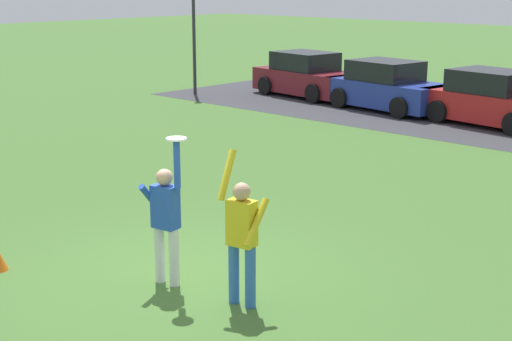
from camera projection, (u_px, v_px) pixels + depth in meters
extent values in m
plane|color=#426B2D|center=(182.00, 274.00, 10.77)|extent=(120.00, 120.00, 0.00)
cylinder|color=silver|center=(160.00, 254.00, 10.40)|extent=(0.14, 0.14, 0.82)
cylinder|color=silver|center=(174.00, 258.00, 10.26)|extent=(0.14, 0.14, 0.82)
cube|color=#234CB2|center=(165.00, 207.00, 10.16)|extent=(0.39, 0.28, 0.60)
sphere|color=tan|center=(164.00, 177.00, 10.05)|extent=(0.23, 0.23, 0.23)
cylinder|color=#234CB2|center=(153.00, 201.00, 10.27)|extent=(0.16, 0.49, 0.57)
cylinder|color=#234CB2|center=(177.00, 164.00, 9.88)|extent=(0.09, 0.09, 0.66)
cylinder|color=#3366B7|center=(250.00, 277.00, 9.59)|extent=(0.14, 0.14, 0.82)
cylinder|color=#3366B7|center=(234.00, 273.00, 9.73)|extent=(0.14, 0.14, 0.82)
cube|color=gold|center=(242.00, 223.00, 9.48)|extent=(0.39, 0.28, 0.60)
sphere|color=tan|center=(242.00, 192.00, 9.38)|extent=(0.23, 0.23, 0.23)
cylinder|color=gold|center=(257.00, 223.00, 9.35)|extent=(0.16, 0.49, 0.57)
cylinder|color=gold|center=(227.00, 175.00, 9.45)|extent=(0.14, 0.36, 0.64)
cylinder|color=white|center=(176.00, 139.00, 9.80)|extent=(0.28, 0.28, 0.02)
cube|color=maroon|center=(308.00, 81.00, 26.97)|extent=(4.30, 2.31, 0.80)
cube|color=black|center=(305.00, 61.00, 26.91)|extent=(2.29, 1.90, 0.64)
cylinder|color=black|center=(350.00, 89.00, 26.63)|extent=(0.68, 0.30, 0.66)
cylinder|color=black|center=(313.00, 94.00, 25.51)|extent=(0.68, 0.30, 0.66)
cylinder|color=black|center=(302.00, 82.00, 28.54)|extent=(0.68, 0.30, 0.66)
cylinder|color=black|center=(266.00, 86.00, 27.42)|extent=(0.68, 0.30, 0.66)
cube|color=#233893|center=(388.00, 93.00, 24.16)|extent=(4.30, 2.31, 0.80)
cube|color=black|center=(385.00, 70.00, 24.09)|extent=(2.29, 1.90, 0.64)
cylinder|color=black|center=(437.00, 102.00, 23.82)|extent=(0.68, 0.30, 0.66)
cylinder|color=black|center=(399.00, 108.00, 22.70)|extent=(0.68, 0.30, 0.66)
cylinder|color=black|center=(377.00, 93.00, 25.72)|extent=(0.68, 0.30, 0.66)
cylinder|color=black|center=(340.00, 98.00, 24.60)|extent=(0.68, 0.30, 0.66)
cube|color=red|center=(494.00, 106.00, 21.62)|extent=(4.30, 2.31, 0.80)
cube|color=black|center=(491.00, 81.00, 21.55)|extent=(2.29, 1.90, 0.64)
cylinder|color=black|center=(474.00, 105.00, 23.18)|extent=(0.68, 0.30, 0.66)
cylinder|color=black|center=(438.00, 112.00, 22.06)|extent=(0.68, 0.30, 0.66)
cylinder|color=#2D2D33|center=(194.00, 39.00, 27.21)|extent=(0.12, 0.12, 4.00)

